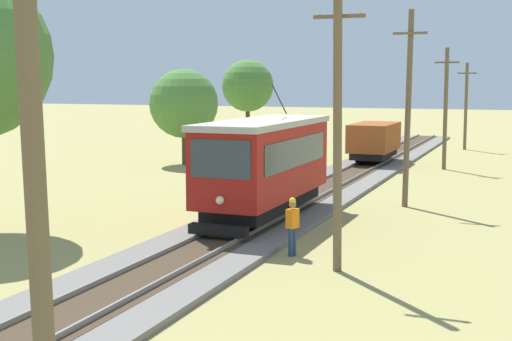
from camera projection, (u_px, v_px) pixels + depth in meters
The scene contains 10 objects.
red_tram at pixel (265, 164), 26.30m from camera, with size 2.60×8.54×4.79m.
freight_car at pixel (374, 140), 44.24m from camera, with size 2.40×5.20×2.31m.
utility_pole_foreground at pixel (36, 202), 7.56m from camera, with size 1.40×0.43×7.73m.
utility_pole_near_tram at pixel (338, 126), 18.99m from camera, with size 1.40×0.61×7.88m.
utility_pole_mid at pixel (408, 107), 29.41m from camera, with size 1.40×0.65×8.18m.
utility_pole_far at pixel (446, 107), 41.74m from camera, with size 1.40×0.48×7.20m.
utility_pole_distant at pixel (466, 105), 53.94m from camera, with size 1.40×0.54×6.64m.
track_worker at pixel (292, 224), 21.24m from camera, with size 0.35×0.44×1.78m.
tree_left_near at pixel (184, 104), 44.33m from camera, with size 4.33×4.33×6.01m.
tree_right_near at pixel (248, 86), 52.87m from camera, with size 3.88×3.88×6.84m.
Camera 1 is at (9.27, -7.04, 5.24)m, focal length 49.66 mm.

